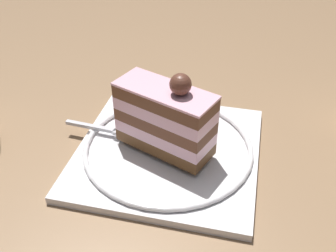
# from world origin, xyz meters

# --- Properties ---
(ground_plane) EXTENTS (2.40, 2.40, 0.00)m
(ground_plane) POSITION_xyz_m (0.00, 0.00, 0.00)
(ground_plane) COLOR #886748
(dessert_plate) EXTENTS (0.26, 0.26, 0.02)m
(dessert_plate) POSITION_xyz_m (0.02, 0.03, 0.01)
(dessert_plate) COLOR silver
(dessert_plate) RESTS_ON ground_plane
(cake_slice) EXTENTS (0.13, 0.10, 0.11)m
(cake_slice) POSITION_xyz_m (0.02, 0.03, 0.06)
(cake_slice) COLOR brown
(cake_slice) RESTS_ON dessert_plate
(fork) EXTENTS (0.11, 0.03, 0.00)m
(fork) POSITION_xyz_m (0.10, 0.01, 0.02)
(fork) COLOR silver
(fork) RESTS_ON dessert_plate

